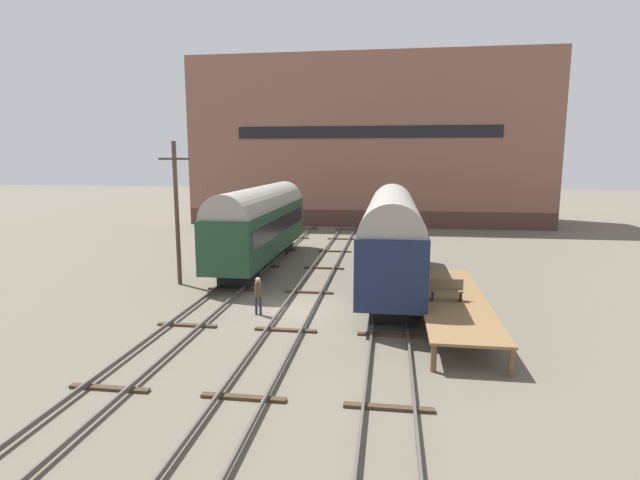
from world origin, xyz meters
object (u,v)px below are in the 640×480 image
(train_car_green, at_px, (261,221))
(utility_pole, at_px, (177,211))
(bench, at_px, (447,289))
(train_car_navy, at_px, (392,233))
(person_worker, at_px, (258,292))

(train_car_green, distance_m, utility_pole, 6.64)
(bench, bearing_deg, utility_pole, 161.21)
(bench, height_order, utility_pole, utility_pole)
(train_car_navy, xyz_separation_m, utility_pole, (-11.91, -0.96, 1.12))
(train_car_navy, bearing_deg, bench, -67.68)
(train_car_green, relative_size, utility_pole, 1.94)
(utility_pole, bearing_deg, train_car_navy, 4.62)
(train_car_green, height_order, utility_pole, utility_pole)
(train_car_navy, relative_size, bench, 11.52)
(train_car_green, bearing_deg, utility_pole, -120.51)
(train_car_green, xyz_separation_m, train_car_navy, (8.59, -4.67, 0.04))
(person_worker, bearing_deg, utility_pole, 140.65)
(train_car_green, height_order, bench, train_car_green)
(train_car_navy, xyz_separation_m, person_worker, (-5.99, -5.82, -1.99))
(utility_pole, bearing_deg, bench, -18.79)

